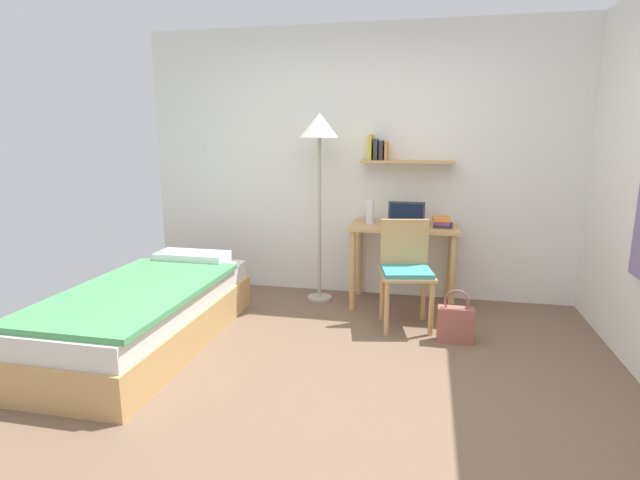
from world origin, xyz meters
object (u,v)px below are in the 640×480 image
Objects in this scene: laptop at (406,219)px; handbag at (455,323)px; desk at (404,241)px; standing_lamp at (320,138)px; desk_chair at (406,267)px; water_bottle at (370,212)px; book_stack at (442,222)px; bed at (147,314)px.

handbag is at bearing -60.99° from laptop.
laptop is (0.01, 0.00, 0.21)m from desk.
standing_lamp is (-0.80, -0.00, 0.94)m from desk.
water_bottle is (-0.36, 0.52, 0.37)m from desk_chair.
book_stack is at bearing -0.54° from standing_lamp.
desk is 0.41m from water_bottle.
laptop is 0.32m from book_stack.
book_stack is (0.29, 0.49, 0.31)m from desk_chair.
bed is 2.62m from book_stack.
standing_lamp is at bearing 51.07° from bed.
water_bottle reaches higher than bed.
desk is 0.39m from book_stack.
bed is 2.37m from handbag.
standing_lamp is 1.09m from laptop.
book_stack reaches higher than desk.
book_stack is 0.55× the size of handbag.
desk is 1.23m from standing_lamp.
desk_chair is (0.05, -0.50, -0.11)m from desk.
laptop is at bearing 119.01° from handbag.
desk is 2.31× the size of handbag.
desk_chair is 3.79× the size of book_stack.
desk_chair is at bearing -55.26° from water_bottle.
bed is at bearing -144.84° from laptop.
desk is 4.19× the size of book_stack.
desk reaches higher than bed.
standing_lamp is 4.19× the size of handbag.
handbag is (0.45, -0.78, -0.46)m from desk.
water_bottle is at bearing 176.76° from laptop.
desk is at bearing -170.65° from laptop.
bed is at bearing -167.00° from handbag.
laptop reaches higher than desk.
desk_chair is at bearing -120.58° from book_stack.
laptop is at bearing 177.48° from book_stack.
desk_chair is 4.11× the size of water_bottle.
desk is 0.52m from desk_chair.
bed is at bearing -128.93° from standing_lamp.
water_bottle is at bearing 40.94° from bed.
laptop is 0.34m from water_bottle.
laptop is (-0.03, 0.51, 0.32)m from desk_chair.
laptop is 0.80× the size of handbag.
bed is 2.36m from laptop.
handbag is at bearing -46.38° from water_bottle.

